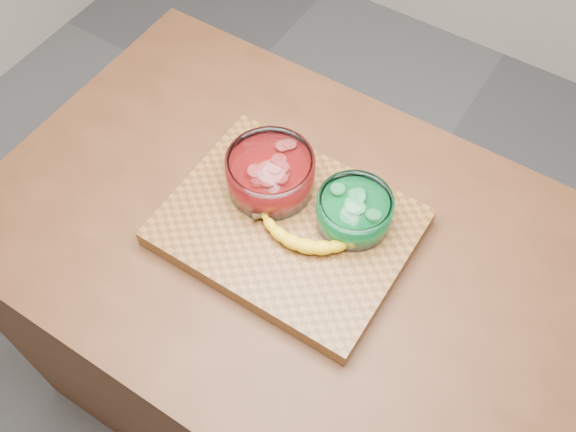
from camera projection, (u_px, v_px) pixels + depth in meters
The scene contains 6 objects.
ground at pixel (288, 385), 1.99m from camera, with size 3.50×3.50×0.00m, color slate.
counter at pixel (288, 327), 1.61m from camera, with size 1.20×0.80×0.90m, color #522D18.
cutting_board at pixel (288, 227), 1.22m from camera, with size 0.45×0.35×0.04m, color brown.
bowl_red at pixel (270, 174), 1.22m from camera, with size 0.17×0.17×0.08m.
bowl_green at pixel (354, 211), 1.18m from camera, with size 0.14×0.14×0.07m.
banana at pixel (309, 228), 1.18m from camera, with size 0.23×0.14×0.03m, color yellow, non-canonical shape.
Camera 1 is at (0.35, -0.55, 1.95)m, focal length 40.00 mm.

